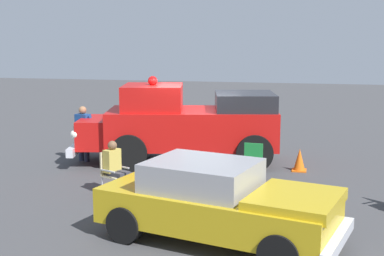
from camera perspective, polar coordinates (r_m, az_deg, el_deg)
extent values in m
plane|color=#424244|center=(15.52, 0.10, -3.91)|extent=(60.00, 60.00, 0.00)
cylinder|color=black|center=(14.69, -6.90, -2.68)|extent=(1.08, 0.54, 1.04)
cylinder|color=black|center=(16.64, -6.00, -1.21)|extent=(1.08, 0.54, 1.04)
cylinder|color=black|center=(14.64, 6.82, -2.72)|extent=(1.08, 0.54, 1.04)
cylinder|color=black|center=(16.59, 6.10, -1.24)|extent=(1.08, 0.54, 1.04)
cube|color=red|center=(15.44, 0.00, -0.01)|extent=(5.24, 3.10, 1.10)
cube|color=red|center=(15.76, -10.42, -0.45)|extent=(1.26, 1.91, 0.84)
cube|color=red|center=(15.38, -4.30, 3.31)|extent=(2.07, 2.22, 0.76)
cube|color=#232328|center=(15.39, 5.78, 2.73)|extent=(2.08, 2.28, 0.60)
cube|color=silver|center=(15.86, -12.01, -0.44)|extent=(0.43, 1.43, 0.64)
cube|color=silver|center=(15.95, -12.31, -1.93)|extent=(0.67, 2.23, 0.24)
sphere|color=white|center=(15.09, -12.67, -0.66)|extent=(0.31, 0.31, 0.26)
sphere|color=white|center=(16.59, -11.44, 0.30)|extent=(0.31, 0.31, 0.26)
sphere|color=red|center=(15.33, -4.32, 5.17)|extent=(0.33, 0.33, 0.28)
cylinder|color=black|center=(9.95, 12.47, -9.96)|extent=(0.72, 0.42, 0.68)
cylinder|color=black|center=(8.48, 9.54, -13.41)|extent=(0.72, 0.42, 0.68)
cylinder|color=black|center=(10.99, -2.43, -7.84)|extent=(0.72, 0.42, 0.68)
cylinder|color=black|center=(9.68, -7.32, -10.38)|extent=(0.72, 0.42, 0.68)
cube|color=gold|center=(9.58, 2.74, -8.74)|extent=(4.51, 2.77, 0.64)
cube|color=gold|center=(9.00, 11.26, -7.75)|extent=(1.76, 1.93, 0.20)
cube|color=#99999E|center=(9.54, 1.12, -5.30)|extent=(2.22, 1.98, 0.56)
cube|color=silver|center=(9.03, 15.69, -11.76)|extent=(0.62, 1.88, 0.20)
cylinder|color=#B7BABF|center=(12.60, -6.93, -6.17)|extent=(0.04, 0.04, 0.44)
cylinder|color=#B7BABF|center=(12.30, -8.35, -6.60)|extent=(0.04, 0.04, 0.44)
cylinder|color=#B7BABF|center=(12.90, -8.36, -5.83)|extent=(0.04, 0.04, 0.44)
cylinder|color=#B7BABF|center=(12.60, -9.78, -6.24)|extent=(0.04, 0.04, 0.44)
cube|color=beige|center=(12.54, -8.38, -5.17)|extent=(0.63, 0.63, 0.04)
cube|color=beige|center=(12.64, -9.19, -3.75)|extent=(0.23, 0.46, 0.56)
cube|color=#B7BABF|center=(12.66, -7.63, -4.24)|extent=(0.42, 0.21, 0.03)
cube|color=#B7BABF|center=(12.33, -9.18, -4.65)|extent=(0.42, 0.21, 0.03)
cylinder|color=#B7BABF|center=(13.14, 7.21, -5.52)|extent=(0.03, 0.03, 0.44)
cylinder|color=#B7BABF|center=(13.23, 5.34, -5.38)|extent=(0.03, 0.03, 0.44)
cylinder|color=#B7BABF|center=(13.56, 7.58, -5.05)|extent=(0.03, 0.03, 0.44)
cylinder|color=#B7BABF|center=(13.64, 5.76, -4.92)|extent=(0.03, 0.03, 0.44)
cube|color=#1E7F38|center=(13.33, 6.49, -4.24)|extent=(0.52, 0.52, 0.04)
cube|color=#1E7F38|center=(13.50, 6.73, -2.83)|extent=(0.48, 0.09, 0.56)
cube|color=#B7BABF|center=(13.25, 7.52, -3.61)|extent=(0.08, 0.44, 0.03)
cube|color=#B7BABF|center=(13.34, 5.50, -3.48)|extent=(0.08, 0.44, 0.03)
cylinder|color=#383842|center=(12.48, -7.15, -6.31)|extent=(0.17, 0.17, 0.45)
cylinder|color=#383842|center=(12.34, -7.79, -6.51)|extent=(0.17, 0.17, 0.45)
cube|color=#383842|center=(12.51, -7.71, -4.93)|extent=(0.46, 0.31, 0.13)
cube|color=#383842|center=(12.38, -8.36, -5.11)|extent=(0.46, 0.31, 0.13)
cube|color=gold|center=(12.51, -8.72, -3.54)|extent=(0.36, 0.45, 0.54)
sphere|color=brown|center=(12.42, -8.70, -1.89)|extent=(0.29, 0.29, 0.22)
cylinder|color=#2D334C|center=(16.03, -11.43, -2.06)|extent=(0.19, 0.19, 0.88)
cylinder|color=#2D334C|center=(16.17, -12.02, -1.98)|extent=(0.19, 0.19, 0.88)
cube|color=#1E478C|center=(15.97, -11.81, 0.51)|extent=(0.48, 0.37, 0.56)
cylinder|color=#1E478C|center=(15.80, -11.07, 0.22)|extent=(0.12, 0.12, 0.60)
cylinder|color=#1E478C|center=(16.16, -12.53, 0.37)|extent=(0.12, 0.12, 0.60)
sphere|color=#9E704C|center=(15.91, -11.86, 1.93)|extent=(0.29, 0.29, 0.23)
cube|color=orange|center=(14.99, 11.62, -4.54)|extent=(0.40, 0.40, 0.04)
cone|color=orange|center=(14.91, 11.66, -3.36)|extent=(0.32, 0.32, 0.60)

